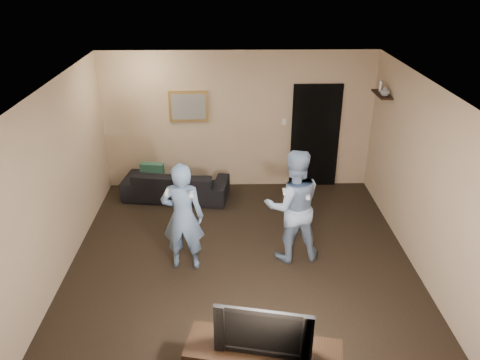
{
  "coord_description": "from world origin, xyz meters",
  "views": [
    {
      "loc": [
        -0.14,
        -5.79,
        4.08
      ],
      "look_at": [
        -0.01,
        0.3,
        1.15
      ],
      "focal_mm": 35.0,
      "sensor_mm": 36.0,
      "label": 1
    }
  ],
  "objects_px": {
    "wii_player_left": "(183,217)",
    "wii_player_right": "(293,206)",
    "sofa": "(176,184)",
    "television": "(264,326)"
  },
  "relations": [
    {
      "from": "wii_player_left",
      "to": "wii_player_right",
      "type": "bearing_deg",
      "value": 7.35
    },
    {
      "from": "television",
      "to": "wii_player_left",
      "type": "height_order",
      "value": "wii_player_left"
    },
    {
      "from": "wii_player_left",
      "to": "wii_player_right",
      "type": "xyz_separation_m",
      "value": [
        1.55,
        0.2,
        0.05
      ]
    },
    {
      "from": "sofa",
      "to": "television",
      "type": "xyz_separation_m",
      "value": [
        1.33,
        -4.27,
        0.53
      ]
    },
    {
      "from": "television",
      "to": "wii_player_right",
      "type": "relative_size",
      "value": 0.56
    },
    {
      "from": "sofa",
      "to": "television",
      "type": "distance_m",
      "value": 4.5
    },
    {
      "from": "sofa",
      "to": "wii_player_right",
      "type": "bearing_deg",
      "value": 142.53
    },
    {
      "from": "television",
      "to": "wii_player_left",
      "type": "distance_m",
      "value": 2.35
    },
    {
      "from": "wii_player_left",
      "to": "wii_player_right",
      "type": "distance_m",
      "value": 1.57
    },
    {
      "from": "television",
      "to": "wii_player_right",
      "type": "distance_m",
      "value": 2.41
    }
  ]
}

